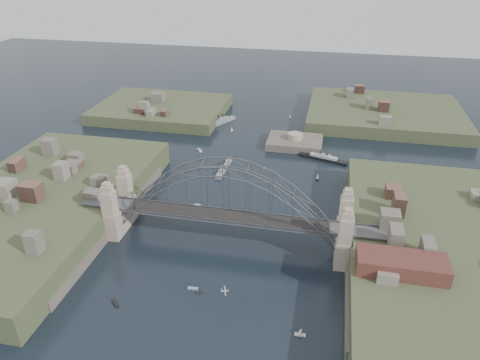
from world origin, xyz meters
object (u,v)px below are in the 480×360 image
Objects in this scene: bridge at (226,203)px; ocean_liner at (323,158)px; naval_cruiser_far at (221,122)px; wharf_shed at (402,265)px; naval_cruiser_near at (224,168)px; fort_island at (295,147)px.

ocean_liner is (24.12, 58.71, -11.60)m from bridge.
bridge is 92.28m from naval_cruiser_far.
wharf_shed reaches higher than naval_cruiser_near.
wharf_shed reaches higher than ocean_liner.
fort_island is 16.59m from ocean_liner.
bridge is 45.67m from naval_cruiser_near.
wharf_shed is at bearing -56.50° from naval_cruiser_far.
naval_cruiser_near reaches higher than ocean_liner.
wharf_shed is 123.17m from naval_cruiser_far.
ocean_liner is at bearing -42.97° from fort_island.
bridge is 72.14m from fort_island.
naval_cruiser_far is (-12.55, 45.71, 0.17)m from naval_cruiser_near.
ocean_liner is at bearing 67.67° from bridge.
wharf_shed reaches higher than naval_cruiser_far.
bridge is 5.29× the size of naval_cruiser_far.
bridge is 3.82× the size of fort_island.
naval_cruiser_far is 0.84× the size of ocean_liner.
naval_cruiser_far is at bearing 152.76° from fort_island.
naval_cruiser_near is at bearing 134.24° from wharf_shed.
wharf_shed is (32.00, -84.00, 10.34)m from fort_island.
bridge reaches higher than wharf_shed.
naval_cruiser_near is at bearing -155.66° from ocean_liner.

